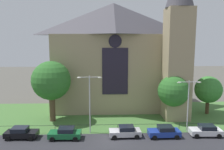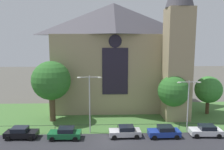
# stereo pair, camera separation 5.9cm
# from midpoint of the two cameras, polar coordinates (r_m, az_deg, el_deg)

# --- Properties ---
(ground) EXTENTS (160.00, 160.00, 0.00)m
(ground) POSITION_cam_midpoint_polar(r_m,az_deg,el_deg) (39.54, -0.75, -10.22)
(ground) COLOR #56544C
(road_asphalt) EXTENTS (120.00, 8.00, 0.01)m
(road_asphalt) POSITION_cam_midpoint_polar(r_m,az_deg,el_deg) (28.42, -0.10, -17.92)
(road_asphalt) COLOR #2D2D33
(road_asphalt) RESTS_ON ground
(grass_verge) EXTENTS (120.00, 20.00, 0.01)m
(grass_verge) POSITION_cam_midpoint_polar(r_m,az_deg,el_deg) (37.65, -0.67, -11.18)
(grass_verge) COLOR #477538
(grass_verge) RESTS_ON ground
(church_building) EXTENTS (23.20, 16.20, 26.00)m
(church_building) POSITION_cam_midpoint_polar(r_m,az_deg,el_deg) (43.10, 1.42, 5.26)
(church_building) COLOR tan
(church_building) RESTS_ON ground
(iron_railing) EXTENTS (35.24, 0.07, 1.13)m
(iron_railing) POSITION_cam_midpoint_polar(r_m,az_deg,el_deg) (32.19, 1.44, -12.77)
(iron_railing) COLOR black
(iron_railing) RESTS_ON ground
(tree_left_near) EXTENTS (6.17, 6.17, 9.72)m
(tree_left_near) POSITION_cam_midpoint_polar(r_m,az_deg,el_deg) (36.45, -15.35, -1.47)
(tree_left_near) COLOR brown
(tree_left_near) RESTS_ON ground
(tree_right_far) EXTENTS (4.70, 4.70, 6.72)m
(tree_right_far) POSITION_cam_midpoint_polar(r_m,az_deg,el_deg) (42.75, 23.41, -3.47)
(tree_right_far) COLOR #4C3823
(tree_right_far) RESTS_ON ground
(tree_right_near) EXTENTS (4.91, 4.91, 7.44)m
(tree_right_near) POSITION_cam_midpoint_polar(r_m,az_deg,el_deg) (36.52, 15.41, -4.02)
(tree_right_near) COLOR brown
(tree_right_near) RESTS_ON ground
(streetlamp_near) EXTENTS (3.37, 0.26, 8.12)m
(streetlamp_near) POSITION_cam_midpoint_polar(r_m,az_deg,el_deg) (30.84, -5.80, -5.60)
(streetlamp_near) COLOR #B2B2B7
(streetlamp_near) RESTS_ON ground
(streetlamp_far) EXTENTS (3.37, 0.26, 7.36)m
(streetlamp_far) POSITION_cam_midpoint_polar(r_m,az_deg,el_deg) (33.07, 18.94, -5.80)
(streetlamp_far) COLOR #B2B2B7
(streetlamp_far) RESTS_ON ground
(parked_car_black) EXTENTS (4.25, 2.12, 1.51)m
(parked_car_black) POSITION_cam_midpoint_polar(r_m,az_deg,el_deg) (32.69, -22.30, -13.54)
(parked_car_black) COLOR black
(parked_car_black) RESTS_ON ground
(parked_car_green) EXTENTS (4.24, 2.09, 1.51)m
(parked_car_green) POSITION_cam_midpoint_polar(r_m,az_deg,el_deg) (30.83, -11.94, -14.42)
(parked_car_green) COLOR #196033
(parked_car_green) RESTS_ON ground
(parked_car_silver) EXTENTS (4.26, 2.15, 1.51)m
(parked_car_silver) POSITION_cam_midpoint_polar(r_m,az_deg,el_deg) (30.81, 3.36, -14.27)
(parked_car_silver) COLOR #B7B7BC
(parked_car_silver) RESTS_ON ground
(parked_car_blue) EXTENTS (4.24, 2.10, 1.51)m
(parked_car_blue) POSITION_cam_midpoint_polar(r_m,az_deg,el_deg) (31.50, 13.20, -13.96)
(parked_car_blue) COLOR #1E3899
(parked_car_blue) RESTS_ON ground
(parked_car_white) EXTENTS (4.27, 2.17, 1.51)m
(parked_car_white) POSITION_cam_midpoint_polar(r_m,az_deg,el_deg) (33.57, 22.86, -12.98)
(parked_car_white) COLOR silver
(parked_car_white) RESTS_ON ground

